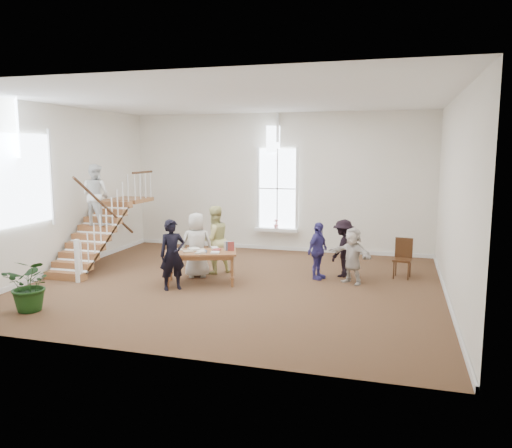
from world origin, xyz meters
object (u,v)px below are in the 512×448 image
(library_table, at_px, (200,255))
(police_officer, at_px, (172,255))
(elderly_woman, at_px, (197,245))
(woman_cluster_b, at_px, (343,248))
(floor_plant, at_px, (31,285))
(woman_cluster_c, at_px, (352,255))
(person_yellow, at_px, (214,240))
(woman_cluster_a, at_px, (318,251))
(side_chair, at_px, (403,256))

(library_table, bearing_deg, police_officer, -143.53)
(elderly_woman, relative_size, woman_cluster_b, 1.13)
(woman_cluster_b, height_order, floor_plant, woman_cluster_b)
(police_officer, bearing_deg, woman_cluster_c, -17.31)
(woman_cluster_c, bearing_deg, person_yellow, -145.35)
(library_table, relative_size, elderly_woman, 1.14)
(floor_plant, bearing_deg, woman_cluster_c, 32.90)
(library_table, distance_m, person_yellow, 1.11)
(woman_cluster_a, relative_size, woman_cluster_b, 0.98)
(elderly_woman, distance_m, woman_cluster_a, 3.15)
(person_yellow, bearing_deg, floor_plant, 10.76)
(person_yellow, distance_m, side_chair, 5.00)
(library_table, height_order, elderly_woman, elderly_woman)
(police_officer, bearing_deg, elderly_woman, 45.19)
(elderly_woman, height_order, woman_cluster_a, elderly_woman)
(woman_cluster_a, bearing_deg, library_table, 136.27)
(police_officer, relative_size, woman_cluster_b, 1.12)
(library_table, relative_size, floor_plant, 1.74)
(police_officer, relative_size, woman_cluster_c, 1.19)
(person_yellow, bearing_deg, woman_cluster_c, 132.32)
(library_table, height_order, police_officer, police_officer)
(floor_plant, xyz_separation_m, side_chair, (7.41, 4.98, 0.02))
(police_officer, xyz_separation_m, elderly_woman, (0.10, 1.25, 0.01))
(police_officer, xyz_separation_m, woman_cluster_c, (4.07, 1.72, -0.13))
(woman_cluster_a, xyz_separation_m, floor_plant, (-5.29, -4.21, -0.18))
(library_table, xyz_separation_m, person_yellow, (-0.05, 1.10, 0.18))
(woman_cluster_a, xyz_separation_m, side_chair, (2.12, 0.78, -0.16))
(woman_cluster_b, height_order, side_chair, woman_cluster_b)
(elderly_woman, distance_m, person_yellow, 0.59)
(woman_cluster_a, bearing_deg, woman_cluster_b, -31.84)
(elderly_woman, bearing_deg, woman_cluster_c, 162.04)
(woman_cluster_b, relative_size, floor_plant, 1.35)
(person_yellow, height_order, woman_cluster_b, person_yellow)
(elderly_woman, xyz_separation_m, woman_cluster_c, (3.97, 0.47, -0.14))
(woman_cluster_b, bearing_deg, floor_plant, -30.56)
(library_table, relative_size, person_yellow, 1.06)
(woman_cluster_c, xyz_separation_m, side_chair, (1.22, 0.98, -0.13))
(woman_cluster_a, height_order, woman_cluster_b, woman_cluster_b)
(floor_plant, relative_size, side_chair, 1.08)
(side_chair, bearing_deg, floor_plant, -137.98)
(woman_cluster_b, bearing_deg, side_chair, 123.33)
(police_officer, relative_size, elderly_woman, 0.99)
(person_yellow, xyz_separation_m, floor_plant, (-2.52, -4.03, -0.36))
(police_officer, distance_m, woman_cluster_c, 4.43)
(elderly_woman, xyz_separation_m, woman_cluster_b, (3.67, 1.12, -0.10))
(woman_cluster_a, height_order, side_chair, woman_cluster_a)
(woman_cluster_b, relative_size, side_chair, 1.46)
(library_table, distance_m, woman_cluster_a, 3.01)
(library_table, bearing_deg, woman_cluster_a, 5.84)
(elderly_woman, xyz_separation_m, woman_cluster_a, (3.07, 0.67, -0.11))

